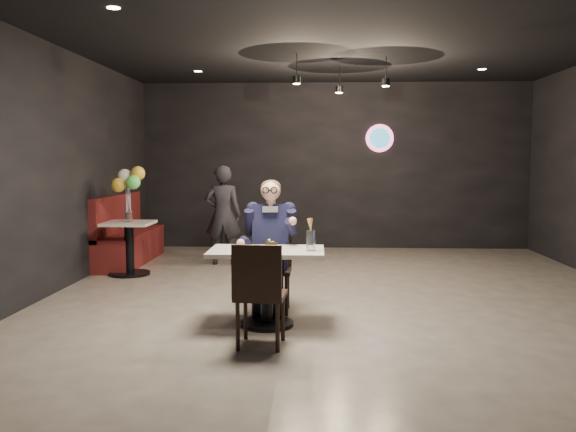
{
  "coord_description": "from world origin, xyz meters",
  "views": [
    {
      "loc": [
        -0.34,
        -6.64,
        1.61
      ],
      "look_at": [
        -0.63,
        -0.25,
        1.02
      ],
      "focal_mm": 38.0,
      "sensor_mm": 36.0,
      "label": 1
    }
  ],
  "objects_px": {
    "sundae_glass": "(311,241)",
    "main_table": "(267,288)",
    "booth_bench": "(130,229)",
    "seated_man": "(271,245)",
    "chair_near": "(261,293)",
    "balloon_vase": "(129,216)",
    "chair_far": "(271,269)",
    "side_table": "(129,246)",
    "passerby": "(223,215)"
  },
  "relations": [
    {
      "from": "seated_man",
      "to": "side_table",
      "type": "height_order",
      "value": "seated_man"
    },
    {
      "from": "main_table",
      "to": "booth_bench",
      "type": "height_order",
      "value": "booth_bench"
    },
    {
      "from": "main_table",
      "to": "passerby",
      "type": "distance_m",
      "value": 3.62
    },
    {
      "from": "chair_near",
      "to": "booth_bench",
      "type": "relative_size",
      "value": 0.43
    },
    {
      "from": "chair_near",
      "to": "side_table",
      "type": "height_order",
      "value": "chair_near"
    },
    {
      "from": "booth_bench",
      "to": "main_table",
      "type": "bearing_deg",
      "value": -55.4
    },
    {
      "from": "side_table",
      "to": "sundae_glass",
      "type": "bearing_deg",
      "value": -45.38
    },
    {
      "from": "sundae_glass",
      "to": "chair_near",
      "type": "bearing_deg",
      "value": -126.58
    },
    {
      "from": "main_table",
      "to": "chair_far",
      "type": "bearing_deg",
      "value": 90.0
    },
    {
      "from": "chair_far",
      "to": "sundae_glass",
      "type": "height_order",
      "value": "sundae_glass"
    },
    {
      "from": "booth_bench",
      "to": "side_table",
      "type": "xyz_separation_m",
      "value": [
        0.3,
        -1.0,
        -0.13
      ]
    },
    {
      "from": "seated_man",
      "to": "booth_bench",
      "type": "relative_size",
      "value": 0.68
    },
    {
      "from": "side_table",
      "to": "balloon_vase",
      "type": "relative_size",
      "value": 5.07
    },
    {
      "from": "seated_man",
      "to": "booth_bench",
      "type": "distance_m",
      "value": 3.86
    },
    {
      "from": "seated_man",
      "to": "side_table",
      "type": "bearing_deg",
      "value": 137.14
    },
    {
      "from": "main_table",
      "to": "side_table",
      "type": "relative_size",
      "value": 1.36
    },
    {
      "from": "main_table",
      "to": "seated_man",
      "type": "xyz_separation_m",
      "value": [
        0.0,
        0.55,
        0.34
      ]
    },
    {
      "from": "chair_near",
      "to": "balloon_vase",
      "type": "relative_size",
      "value": 5.78
    },
    {
      "from": "main_table",
      "to": "balloon_vase",
      "type": "bearing_deg",
      "value": 130.16
    },
    {
      "from": "chair_far",
      "to": "balloon_vase",
      "type": "bearing_deg",
      "value": 137.14
    },
    {
      "from": "chair_near",
      "to": "seated_man",
      "type": "height_order",
      "value": "seated_man"
    },
    {
      "from": "sundae_glass",
      "to": "main_table",
      "type": "bearing_deg",
      "value": 171.43
    },
    {
      "from": "sundae_glass",
      "to": "booth_bench",
      "type": "height_order",
      "value": "booth_bench"
    },
    {
      "from": "side_table",
      "to": "balloon_vase",
      "type": "height_order",
      "value": "balloon_vase"
    },
    {
      "from": "chair_near",
      "to": "booth_bench",
      "type": "xyz_separation_m",
      "value": [
        -2.44,
        4.17,
        0.07
      ]
    },
    {
      "from": "passerby",
      "to": "side_table",
      "type": "bearing_deg",
      "value": 36.33
    },
    {
      "from": "chair_near",
      "to": "sundae_glass",
      "type": "xyz_separation_m",
      "value": [
        0.43,
        0.57,
        0.39
      ]
    },
    {
      "from": "balloon_vase",
      "to": "sundae_glass",
      "type": "bearing_deg",
      "value": -45.38
    },
    {
      "from": "booth_bench",
      "to": "side_table",
      "type": "relative_size",
      "value": 2.64
    },
    {
      "from": "chair_far",
      "to": "balloon_vase",
      "type": "relative_size",
      "value": 5.78
    },
    {
      "from": "seated_man",
      "to": "passerby",
      "type": "xyz_separation_m",
      "value": [
        -0.96,
        2.92,
        0.04
      ]
    },
    {
      "from": "side_table",
      "to": "booth_bench",
      "type": "bearing_deg",
      "value": 106.7
    },
    {
      "from": "chair_near",
      "to": "sundae_glass",
      "type": "bearing_deg",
      "value": 57.98
    },
    {
      "from": "chair_far",
      "to": "sundae_glass",
      "type": "distance_m",
      "value": 0.84
    },
    {
      "from": "main_table",
      "to": "sundae_glass",
      "type": "xyz_separation_m",
      "value": [
        0.43,
        -0.06,
        0.47
      ]
    },
    {
      "from": "chair_near",
      "to": "booth_bench",
      "type": "height_order",
      "value": "booth_bench"
    },
    {
      "from": "side_table",
      "to": "chair_far",
      "type": "bearing_deg",
      "value": -42.86
    },
    {
      "from": "seated_man",
      "to": "balloon_vase",
      "type": "bearing_deg",
      "value": 137.14
    },
    {
      "from": "booth_bench",
      "to": "chair_near",
      "type": "bearing_deg",
      "value": -59.69
    },
    {
      "from": "main_table",
      "to": "balloon_vase",
      "type": "xyz_separation_m",
      "value": [
        -2.14,
        2.53,
        0.45
      ]
    },
    {
      "from": "chair_near",
      "to": "sundae_glass",
      "type": "distance_m",
      "value": 0.81
    },
    {
      "from": "main_table",
      "to": "passerby",
      "type": "bearing_deg",
      "value": 105.43
    },
    {
      "from": "chair_far",
      "to": "passerby",
      "type": "xyz_separation_m",
      "value": [
        -0.96,
        2.92,
        0.3
      ]
    },
    {
      "from": "booth_bench",
      "to": "seated_man",
      "type": "bearing_deg",
      "value": -50.75
    },
    {
      "from": "chair_near",
      "to": "passerby",
      "type": "relative_size",
      "value": 0.6
    },
    {
      "from": "chair_near",
      "to": "side_table",
      "type": "xyz_separation_m",
      "value": [
        -2.14,
        3.17,
        -0.06
      ]
    },
    {
      "from": "main_table",
      "to": "seated_man",
      "type": "bearing_deg",
      "value": 90.0
    },
    {
      "from": "sundae_glass",
      "to": "side_table",
      "type": "height_order",
      "value": "sundae_glass"
    },
    {
      "from": "chair_near",
      "to": "main_table",
      "type": "bearing_deg",
      "value": 94.56
    },
    {
      "from": "side_table",
      "to": "passerby",
      "type": "relative_size",
      "value": 0.53
    }
  ]
}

